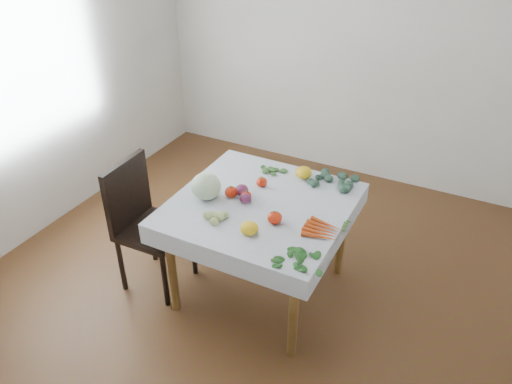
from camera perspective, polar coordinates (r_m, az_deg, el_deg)
ground at (r=3.73m, az=0.51°, el=-10.98°), size 4.00×4.00×0.00m
back_wall at (r=4.76m, az=11.98°, el=16.83°), size 4.00×0.04×2.70m
left_wall at (r=4.21m, az=-25.15°, el=12.58°), size 0.04×4.00×2.70m
table at (r=3.32m, az=0.56°, el=-2.72°), size 1.00×1.00×0.75m
tablecloth at (r=3.27m, az=0.57°, el=-1.29°), size 1.12×1.12×0.01m
chair at (r=3.58m, az=-12.81°, el=-2.80°), size 0.45×0.45×0.96m
cabbage at (r=3.29m, az=-5.75°, el=0.67°), size 0.25×0.25×0.18m
tomato_a at (r=3.31m, az=-2.86°, el=-0.00°), size 0.11×0.11×0.08m
tomato_b at (r=3.28m, az=-1.16°, el=-0.46°), size 0.10×0.10×0.06m
tomato_c at (r=3.42m, az=0.66°, el=1.14°), size 0.10×0.10×0.07m
tomato_d at (r=3.06m, az=2.16°, el=-2.96°), size 0.12×0.12×0.08m
heirloom_back at (r=3.54m, az=5.46°, el=2.25°), size 0.13×0.13×0.08m
heirloom_front at (r=2.97m, az=-0.78°, el=-4.16°), size 0.13×0.13×0.08m
onion_a at (r=3.33m, az=-1.64°, el=0.22°), size 0.11×0.11×0.08m
onion_b at (r=3.25m, az=-1.22°, el=-0.71°), size 0.10×0.10×0.07m
tomatillo_cluster at (r=3.09m, az=-4.35°, el=-2.97°), size 0.15×0.11×0.05m
carrot_bunch at (r=3.02m, az=7.74°, el=-4.37°), size 0.22×0.21×0.03m
kale_bunch at (r=3.51m, az=8.63°, el=1.34°), size 0.27×0.26×0.04m
basil_bunch at (r=2.78m, az=5.09°, el=-8.06°), size 0.26×0.22×0.01m
dill_bunch at (r=3.60m, az=1.37°, el=2.35°), size 0.22×0.16×0.02m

